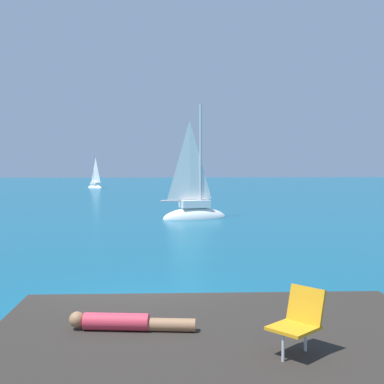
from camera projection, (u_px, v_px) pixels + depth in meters
The scene contains 8 objects.
ground_plane at pixel (139, 310), 10.61m from camera, with size 160.00×160.00×0.00m, color #0F5675.
shore_ledge at pixel (217, 361), 6.95m from camera, with size 6.24×4.39×0.73m, color #2D2823.
boulder_seaward at pixel (313, 336), 9.00m from camera, with size 1.53×1.22×0.84m, color #2A271F.
boulder_inland at pixel (124, 327), 9.53m from camera, with size 1.13×0.91×0.62m, color #2E271F.
sailboat_near at pixel (194, 212), 27.00m from camera, with size 3.66×2.07×6.60m.
sailboat_far at pixel (95, 186), 56.22m from camera, with size 2.15×2.14×4.30m.
person_sunbather at pixel (126, 322), 7.10m from camera, with size 1.76×0.38×0.25m.
beach_chair at pixel (299, 318), 6.22m from camera, with size 0.76×0.75×0.80m.
Camera 1 is at (0.58, -10.48, 3.09)m, focal length 48.14 mm.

